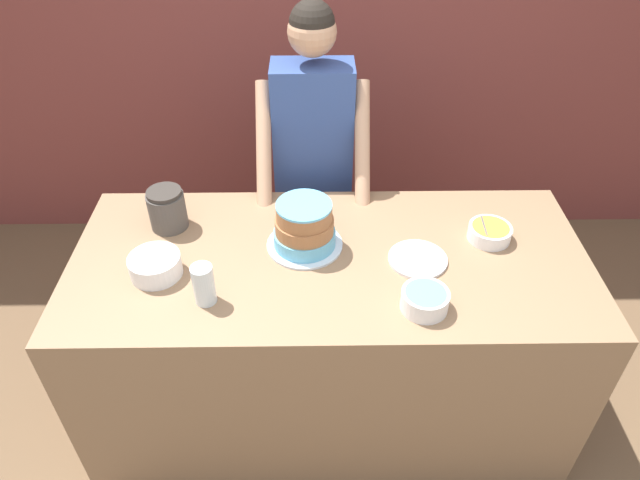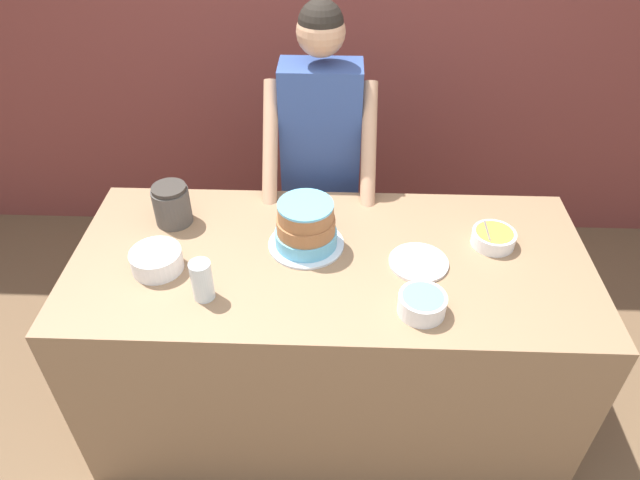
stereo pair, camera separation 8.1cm
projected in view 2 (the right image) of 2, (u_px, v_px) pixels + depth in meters
The scene contains 10 objects.
wall_back at pixel (337, 29), 3.10m from camera, with size 10.00×0.05×2.60m.
counter at pixel (329, 338), 2.48m from camera, with size 2.00×0.89×0.93m.
person_baker at pixel (321, 146), 2.63m from camera, with size 0.49×0.46×1.69m.
cake at pixel (306, 227), 2.19m from camera, with size 0.30×0.30×0.20m.
frosting_bowl_blue at pixel (422, 303), 1.94m from camera, with size 0.17×0.17×0.07m.
frosting_bowl_pink at pixel (157, 259), 2.11m from camera, with size 0.19×0.19×0.08m.
frosting_bowl_orange at pixel (493, 237), 2.23m from camera, with size 0.17×0.17×0.14m.
drinking_glass at pixel (202, 280), 1.98m from camera, with size 0.08×0.08×0.16m.
ceramic_plate at pixel (419, 262), 2.16m from camera, with size 0.23×0.23×0.01m.
stoneware_jar at pixel (172, 205), 2.32m from camera, with size 0.15×0.15×0.17m.
Camera 2 is at (0.02, -1.22, 2.36)m, focal length 32.00 mm.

